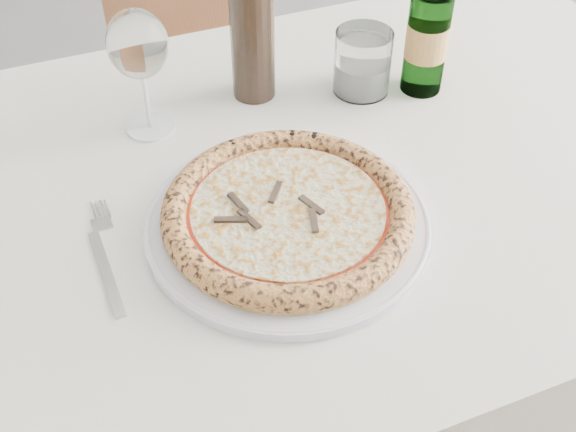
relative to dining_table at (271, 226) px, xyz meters
name	(u,v)px	position (x,y,z in m)	size (l,w,h in m)	color
dining_table	(271,226)	(0.00, 0.00, 0.00)	(1.51, 1.02, 0.76)	brown
chair_far	(198,30)	(0.01, 0.83, -0.13)	(0.43, 0.43, 0.93)	brown
plate	(288,223)	(0.00, -0.10, 0.10)	(0.36, 0.36, 0.02)	white
pizza	(288,212)	(0.00, -0.10, 0.12)	(0.31, 0.31, 0.03)	tan
fork	(105,257)	(-0.23, -0.10, 0.09)	(0.04, 0.21, 0.00)	#ABABAB
wine_glass	(138,47)	(-0.14, 0.15, 0.23)	(0.08, 0.08, 0.19)	white
tumbler	(362,66)	(0.19, 0.17, 0.13)	(0.09, 0.09, 0.10)	white
beer_bottle	(428,31)	(0.28, 0.16, 0.19)	(0.06, 0.06, 0.25)	#31612D
wine_bottle	(252,27)	(0.02, 0.20, 0.20)	(0.07, 0.07, 0.27)	black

